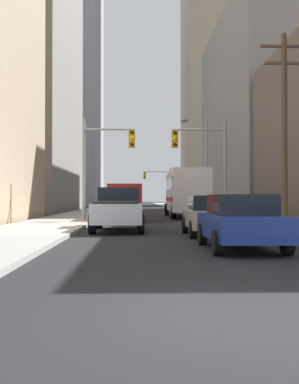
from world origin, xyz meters
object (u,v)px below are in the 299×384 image
sedan_silver (127,206)px  traffic_signal_far_right (159,181)px  sedan_beige (211,215)px  sedan_blue (241,222)px  cargo_van_red (124,200)px  city_bus (185,192)px  traffic_signal_near_left (106,153)px  traffic_signal_near_right (202,154)px  pickup_truck_white (118,209)px

sedan_silver → traffic_signal_far_right: bearing=82.7°
sedan_beige → sedan_blue: bearing=-89.8°
cargo_van_red → sedan_silver: (0.00, 9.10, -0.52)m
cargo_van_red → sedan_blue: size_ratio=1.25×
sedan_beige → traffic_signal_far_right: traffic_signal_far_right is taller
cargo_van_red → city_bus: bearing=54.1°
traffic_signal_near_left → traffic_signal_far_right: bearing=83.2°
city_bus → traffic_signal_near_right: bearing=-89.3°
pickup_truck_white → traffic_signal_near_left: 7.37m
sedan_blue → sedan_beige: same height
pickup_truck_white → traffic_signal_near_left: bearing=98.3°
sedan_beige → traffic_signal_near_right: 9.97m
city_bus → sedan_silver: size_ratio=2.72×
pickup_truck_white → traffic_signal_near_left: size_ratio=0.90×
city_bus → sedan_blue: bearing=-92.2°
sedan_blue → traffic_signal_near_right: bearing=86.2°
cargo_van_red → sedan_silver: 9.12m
pickup_truck_white → sedan_blue: pickup_truck_white is taller
pickup_truck_white → traffic_signal_near_right: 8.63m
city_bus → sedan_beige: 17.76m
traffic_signal_far_right → traffic_signal_near_left: bearing=-96.8°
traffic_signal_near_left → sedan_beige: bearing=-63.9°
sedan_silver → pickup_truck_white: bearing=-90.1°
traffic_signal_near_left → sedan_blue: bearing=-72.2°
sedan_silver → traffic_signal_near_left: size_ratio=0.71×
sedan_blue → traffic_signal_near_right: size_ratio=0.70×
traffic_signal_far_right → cargo_van_red: bearing=-95.7°
sedan_beige → traffic_signal_far_right: (0.53, 52.51, 3.29)m
pickup_truck_white → sedan_silver: bearing=89.9°
city_bus → traffic_signal_far_right: (-0.35, 34.81, 2.13)m
sedan_blue → traffic_signal_near_right: 14.72m
traffic_signal_far_right → sedan_blue: bearing=-90.5°
city_bus → sedan_blue: (-0.86, -22.65, -1.16)m
city_bus → pickup_truck_white: size_ratio=2.14×
city_bus → traffic_signal_near_left: 10.17m
sedan_blue → city_bus: bearing=87.8°
traffic_signal_near_right → sedan_beige: bearing=-95.9°
cargo_van_red → traffic_signal_far_right: size_ratio=0.88×
sedan_silver → traffic_signal_far_right: (4.11, 31.87, 3.29)m
sedan_blue → traffic_signal_near_right: (0.96, 14.33, 3.24)m
traffic_signal_near_right → traffic_signal_far_right: (-0.44, 43.13, 0.05)m
sedan_beige → pickup_truck_white: bearing=142.8°
sedan_blue → cargo_van_red: bearing=102.3°
traffic_signal_near_left → traffic_signal_near_right: 5.57m
traffic_signal_near_right → traffic_signal_far_right: bearing=90.6°
city_bus → pickup_truck_white: bearing=-106.8°
city_bus → pickup_truck_white: 15.64m
sedan_beige → traffic_signal_near_right: bearing=84.1°
pickup_truck_white → sedan_beige: (3.62, -2.75, -0.16)m
pickup_truck_white → traffic_signal_far_right: (4.15, 49.76, 3.13)m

